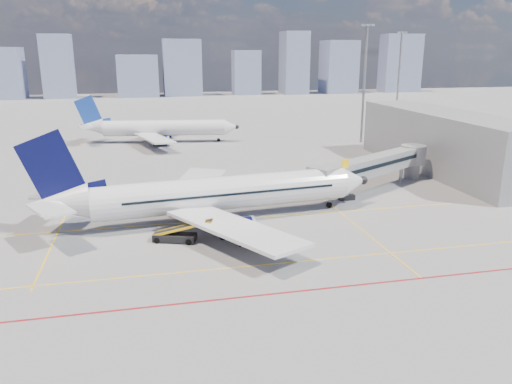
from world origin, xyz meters
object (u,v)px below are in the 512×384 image
(second_aircraft, at_px, (157,128))
(main_aircraft, at_px, (211,195))
(ramp_worker, at_px, (272,242))
(baggage_tug, at_px, (279,242))
(cargo_dolly, at_px, (253,236))
(belt_loader, at_px, (176,236))

(second_aircraft, bearing_deg, main_aircraft, -77.40)
(second_aircraft, bearing_deg, ramp_worker, -74.03)
(main_aircraft, xyz_separation_m, baggage_tug, (5.65, -10.46, -2.49))
(ramp_worker, bearing_deg, main_aircraft, 29.52)
(cargo_dolly, height_order, belt_loader, belt_loader)
(second_aircraft, relative_size, baggage_tug, 15.62)
(baggage_tug, xyz_separation_m, belt_loader, (-10.27, 4.19, -0.04))
(baggage_tug, relative_size, cargo_dolly, 0.66)
(main_aircraft, relative_size, ramp_worker, 26.10)
(baggage_tug, height_order, belt_loader, belt_loader)
(baggage_tug, bearing_deg, main_aircraft, 123.95)
(main_aircraft, xyz_separation_m, second_aircraft, (-4.45, 56.49, 0.01))
(second_aircraft, xyz_separation_m, ramp_worker, (9.29, -67.19, -2.42))
(belt_loader, distance_m, ramp_worker, 10.45)
(baggage_tug, distance_m, belt_loader, 11.09)
(belt_loader, bearing_deg, main_aircraft, 73.66)
(cargo_dolly, distance_m, ramp_worker, 2.40)
(main_aircraft, xyz_separation_m, cargo_dolly, (3.20, -8.95, -2.24))
(baggage_tug, bearing_deg, second_aircraft, 104.16)
(cargo_dolly, height_order, ramp_worker, cargo_dolly)
(main_aircraft, bearing_deg, second_aircraft, 88.45)
(cargo_dolly, xyz_separation_m, ramp_worker, (1.64, -1.75, -0.17))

